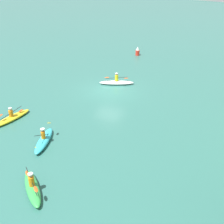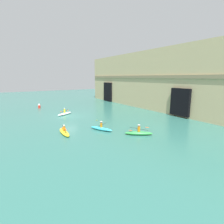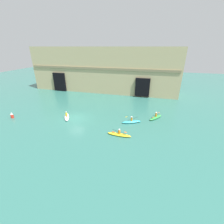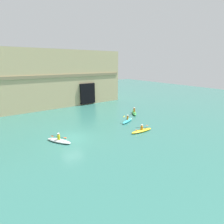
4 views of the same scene
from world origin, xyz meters
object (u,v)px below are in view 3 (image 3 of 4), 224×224
(kayak_yellow, at_px, (119,134))
(kayak_green, at_px, (156,117))
(kayak_white, at_px, (67,117))
(marker_buoy, at_px, (12,115))
(kayak_cyan, at_px, (131,122))

(kayak_yellow, bearing_deg, kayak_green, 57.39)
(kayak_white, bearing_deg, marker_buoy, 74.10)
(kayak_yellow, xyz_separation_m, kayak_white, (-10.29, 3.27, 0.01))
(kayak_yellow, distance_m, kayak_green, 8.64)
(kayak_cyan, xyz_separation_m, marker_buoy, (-20.74, -3.55, 0.27))
(kayak_white, bearing_deg, kayak_cyan, -115.83)
(kayak_cyan, bearing_deg, kayak_green, 10.28)
(kayak_yellow, height_order, kayak_cyan, kayak_cyan)
(kayak_yellow, bearing_deg, kayak_cyan, 78.23)
(kayak_white, bearing_deg, kayak_yellow, -138.67)
(kayak_yellow, relative_size, kayak_cyan, 1.08)
(kayak_yellow, height_order, kayak_white, kayak_white)
(kayak_cyan, xyz_separation_m, kayak_green, (3.89, 2.73, 0.02))
(kayak_green, distance_m, marker_buoy, 25.42)
(kayak_white, relative_size, kayak_cyan, 1.01)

